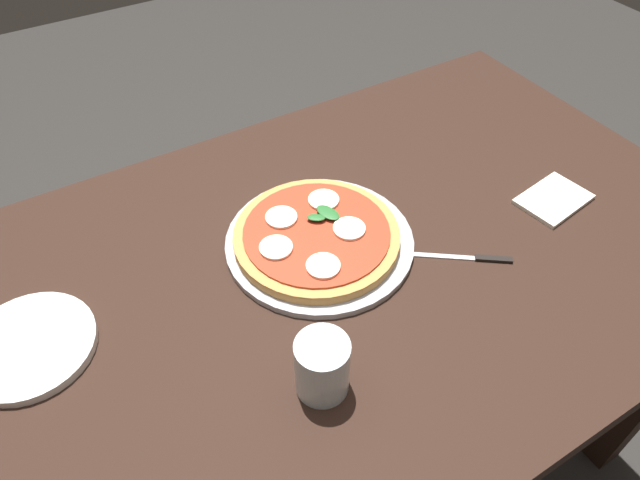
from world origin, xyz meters
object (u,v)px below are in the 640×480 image
(knife, at_px, (473,258))
(pizza, at_px, (316,235))
(dining_table, at_px, (333,303))
(glass_cup, at_px, (322,367))
(plate_white, at_px, (29,346))
(napkin, at_px, (554,199))
(serving_tray, at_px, (320,242))

(knife, bearing_deg, pizza, -37.89)
(dining_table, height_order, glass_cup, glass_cup)
(dining_table, height_order, pizza, pizza)
(glass_cup, bearing_deg, pizza, -119.02)
(plate_white, bearing_deg, dining_table, 169.91)
(pizza, distance_m, knife, 0.26)
(plate_white, distance_m, glass_cup, 0.43)
(dining_table, xyz_separation_m, glass_cup, (0.14, 0.18, 0.16))
(napkin, relative_size, glass_cup, 1.38)
(glass_cup, bearing_deg, serving_tray, -120.35)
(serving_tray, height_order, napkin, serving_tray)
(knife, bearing_deg, plate_white, -16.25)
(serving_tray, height_order, knife, serving_tray)
(dining_table, distance_m, knife, 0.26)
(serving_tray, bearing_deg, plate_white, -4.24)
(knife, distance_m, glass_cup, 0.35)
(serving_tray, bearing_deg, pizza, -10.42)
(pizza, height_order, glass_cup, glass_cup)
(dining_table, relative_size, pizza, 5.04)
(napkin, xyz_separation_m, glass_cup, (0.56, 0.11, 0.04))
(serving_tray, xyz_separation_m, pizza, (0.01, -0.00, 0.02))
(plate_white, bearing_deg, glass_cup, 141.09)
(serving_tray, relative_size, napkin, 2.46)
(dining_table, xyz_separation_m, serving_tray, (-0.00, -0.05, 0.12))
(serving_tray, xyz_separation_m, glass_cup, (0.14, 0.23, 0.04))
(plate_white, bearing_deg, pizza, 175.85)
(pizza, bearing_deg, napkin, 163.62)
(serving_tray, xyz_separation_m, napkin, (-0.43, 0.13, -0.00))
(plate_white, distance_m, knife, 0.70)
(plate_white, height_order, napkin, plate_white)
(dining_table, height_order, napkin, napkin)
(serving_tray, height_order, glass_cup, glass_cup)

